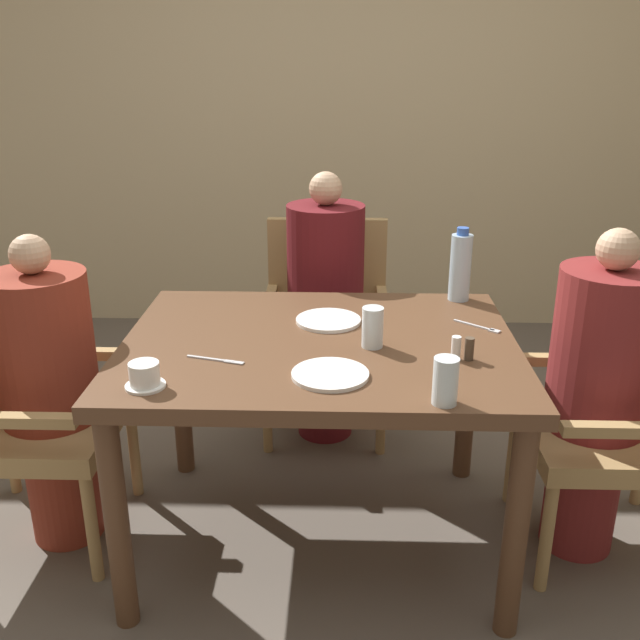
# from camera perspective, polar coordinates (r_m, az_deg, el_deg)

# --- Properties ---
(ground_plane) EXTENTS (16.00, 16.00, 0.00)m
(ground_plane) POSITION_cam_1_polar(r_m,az_deg,el_deg) (2.64, -0.04, -16.88)
(ground_plane) COLOR #60564C
(wall_back) EXTENTS (8.00, 0.06, 2.80)m
(wall_back) POSITION_cam_1_polar(r_m,az_deg,el_deg) (4.29, 0.97, 17.87)
(wall_back) COLOR #C6B289
(wall_back) RESTS_ON ground_plane
(dining_table) EXTENTS (1.25, 0.96, 0.75)m
(dining_table) POSITION_cam_1_polar(r_m,az_deg,el_deg) (2.30, -0.04, -3.81)
(dining_table) COLOR brown
(dining_table) RESTS_ON ground_plane
(chair_left_side) EXTENTS (0.54, 0.54, 0.91)m
(chair_left_side) POSITION_cam_1_polar(r_m,az_deg,el_deg) (2.61, -23.54, -6.24)
(chair_left_side) COLOR #A88451
(chair_left_side) RESTS_ON ground_plane
(diner_in_left_chair) EXTENTS (0.32, 0.32, 1.09)m
(diner_in_left_chair) POSITION_cam_1_polar(r_m,az_deg,el_deg) (2.53, -20.80, -5.28)
(diner_in_left_chair) COLOR maroon
(diner_in_left_chair) RESTS_ON ground_plane
(chair_far_side) EXTENTS (0.54, 0.54, 0.91)m
(chair_far_side) POSITION_cam_1_polar(r_m,az_deg,el_deg) (3.18, 0.49, 0.33)
(chair_far_side) COLOR #A88451
(chair_far_side) RESTS_ON ground_plane
(diner_in_far_chair) EXTENTS (0.32, 0.32, 1.16)m
(diner_in_far_chair) POSITION_cam_1_polar(r_m,az_deg,el_deg) (3.02, 0.43, 1.11)
(diner_in_far_chair) COLOR #5B1419
(diner_in_far_chair) RESTS_ON ground_plane
(chair_right_side) EXTENTS (0.54, 0.54, 0.91)m
(chair_right_side) POSITION_cam_1_polar(r_m,az_deg,el_deg) (2.55, 24.05, -6.91)
(chair_right_side) COLOR #A88451
(chair_right_side) RESTS_ON ground_plane
(diner_in_right_chair) EXTENTS (0.32, 0.32, 1.12)m
(diner_in_right_chair) POSITION_cam_1_polar(r_m,az_deg,el_deg) (2.47, 21.23, -5.50)
(diner_in_right_chair) COLOR maroon
(diner_in_right_chair) RESTS_ON ground_plane
(plate_main_left) EXTENTS (0.22, 0.22, 0.01)m
(plate_main_left) POSITION_cam_1_polar(r_m,az_deg,el_deg) (2.41, 0.67, -0.02)
(plate_main_left) COLOR white
(plate_main_left) RESTS_ON dining_table
(plate_main_right) EXTENTS (0.22, 0.22, 0.01)m
(plate_main_right) POSITION_cam_1_polar(r_m,az_deg,el_deg) (2.01, 0.82, -4.37)
(plate_main_right) COLOR white
(plate_main_right) RESTS_ON dining_table
(teacup_with_saucer) EXTENTS (0.11, 0.11, 0.07)m
(teacup_with_saucer) POSITION_cam_1_polar(r_m,az_deg,el_deg) (1.99, -13.86, -4.36)
(teacup_with_saucer) COLOR white
(teacup_with_saucer) RESTS_ON dining_table
(water_bottle) EXTENTS (0.08, 0.08, 0.27)m
(water_bottle) POSITION_cam_1_polar(r_m,az_deg,el_deg) (2.65, 11.17, 4.22)
(water_bottle) COLOR silver
(water_bottle) RESTS_ON dining_table
(glass_tall_near) EXTENTS (0.07, 0.07, 0.13)m
(glass_tall_near) POSITION_cam_1_polar(r_m,az_deg,el_deg) (2.19, 4.23, -0.59)
(glass_tall_near) COLOR silver
(glass_tall_near) RESTS_ON dining_table
(glass_tall_mid) EXTENTS (0.07, 0.07, 0.13)m
(glass_tall_mid) POSITION_cam_1_polar(r_m,az_deg,el_deg) (1.86, 10.00, -4.83)
(glass_tall_mid) COLOR silver
(glass_tall_mid) RESTS_ON dining_table
(salt_shaker) EXTENTS (0.03, 0.03, 0.07)m
(salt_shaker) POSITION_cam_1_polar(r_m,az_deg,el_deg) (2.14, 10.82, -2.22)
(salt_shaker) COLOR white
(salt_shaker) RESTS_ON dining_table
(pepper_shaker) EXTENTS (0.03, 0.03, 0.07)m
(pepper_shaker) POSITION_cam_1_polar(r_m,az_deg,el_deg) (2.15, 11.85, -2.27)
(pepper_shaker) COLOR #4C3D2D
(pepper_shaker) RESTS_ON dining_table
(fork_beside_plate) EXTENTS (0.14, 0.12, 0.00)m
(fork_beside_plate) POSITION_cam_1_polar(r_m,az_deg,el_deg) (2.42, 12.80, -0.58)
(fork_beside_plate) COLOR silver
(fork_beside_plate) RESTS_ON dining_table
(knife_beside_plate) EXTENTS (0.18, 0.06, 0.00)m
(knife_beside_plate) POSITION_cam_1_polar(r_m,az_deg,el_deg) (2.13, -8.15, -3.19)
(knife_beside_plate) COLOR silver
(knife_beside_plate) RESTS_ON dining_table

